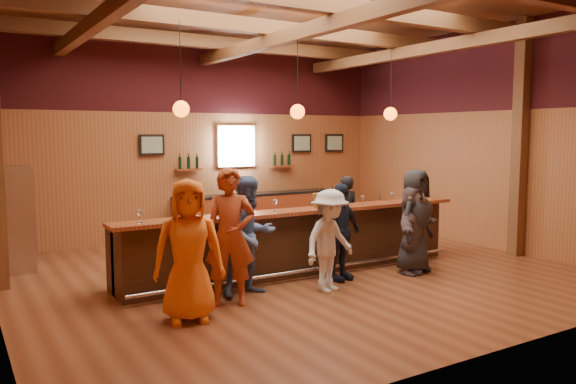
# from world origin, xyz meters

# --- Properties ---
(room) EXTENTS (9.04, 9.00, 4.52)m
(room) POSITION_xyz_m (0.00, 0.06, 3.21)
(room) COLOR brown
(room) RESTS_ON ground
(bar_counter) EXTENTS (6.30, 1.07, 1.11)m
(bar_counter) POSITION_xyz_m (0.02, 0.15, 0.52)
(bar_counter) COLOR black
(bar_counter) RESTS_ON ground
(back_bar_cabinet) EXTENTS (4.00, 0.52, 0.95)m
(back_bar_cabinet) POSITION_xyz_m (1.20, 3.72, 0.48)
(back_bar_cabinet) COLOR maroon
(back_bar_cabinet) RESTS_ON ground
(window) EXTENTS (0.95, 0.09, 0.95)m
(window) POSITION_xyz_m (0.80, 3.95, 2.05)
(window) COLOR silver
(window) RESTS_ON room
(framed_pictures) EXTENTS (5.35, 0.05, 0.45)m
(framed_pictures) POSITION_xyz_m (1.67, 3.94, 2.10)
(framed_pictures) COLOR black
(framed_pictures) RESTS_ON room
(wine_shelves) EXTENTS (3.00, 0.18, 0.30)m
(wine_shelves) POSITION_xyz_m (0.80, 3.88, 1.62)
(wine_shelves) COLOR maroon
(wine_shelves) RESTS_ON room
(pendant_lights) EXTENTS (4.24, 0.24, 1.37)m
(pendant_lights) POSITION_xyz_m (0.00, 0.00, 2.71)
(pendant_lights) COLOR black
(pendant_lights) RESTS_ON room
(stainless_fridge) EXTENTS (0.70, 0.70, 1.80)m
(stainless_fridge) POSITION_xyz_m (-4.10, 2.60, 0.90)
(stainless_fridge) COLOR silver
(stainless_fridge) RESTS_ON ground
(customer_orange) EXTENTS (1.00, 0.80, 1.79)m
(customer_orange) POSITION_xyz_m (-2.44, -1.33, 0.90)
(customer_orange) COLOR orange
(customer_orange) RESTS_ON ground
(customer_redvest) EXTENTS (0.82, 0.71, 1.89)m
(customer_redvest) POSITION_xyz_m (-1.70, -0.98, 0.95)
(customer_redvest) COLOR #9A3A1C
(customer_redvest) RESTS_ON ground
(customer_denim) EXTENTS (0.93, 0.77, 1.74)m
(customer_denim) POSITION_xyz_m (-1.26, -0.72, 0.87)
(customer_denim) COLOR #465D8C
(customer_denim) RESTS_ON ground
(customer_white) EXTENTS (1.11, 0.83, 1.53)m
(customer_white) POSITION_xyz_m (-0.16, -1.16, 0.76)
(customer_white) COLOR silver
(customer_white) RESTS_ON ground
(customer_navy) EXTENTS (0.98, 0.57, 1.56)m
(customer_navy) POSITION_xyz_m (0.33, -0.73, 0.78)
(customer_navy) COLOR black
(customer_navy) RESTS_ON ground
(customer_brown) EXTENTS (1.44, 1.03, 1.50)m
(customer_brown) POSITION_xyz_m (1.67, -0.99, 0.75)
(customer_brown) COLOR #5D4B4A
(customer_brown) RESTS_ON ground
(customer_dark) EXTENTS (0.99, 0.81, 1.75)m
(customer_dark) POSITION_xyz_m (1.74, -0.96, 0.88)
(customer_dark) COLOR black
(customer_dark) RESTS_ON ground
(bartender) EXTENTS (0.62, 0.47, 1.52)m
(bartender) POSITION_xyz_m (1.72, 0.95, 0.76)
(bartender) COLOR black
(bartender) RESTS_ON ground
(ice_bucket) EXTENTS (0.22, 0.22, 0.24)m
(ice_bucket) POSITION_xyz_m (0.33, -0.17, 1.23)
(ice_bucket) COLOR brown
(ice_bucket) RESTS_ON bar_counter
(bottle_a) EXTENTS (0.07, 0.07, 0.32)m
(bottle_a) POSITION_xyz_m (0.49, -0.02, 1.23)
(bottle_a) COLOR black
(bottle_a) RESTS_ON bar_counter
(bottle_b) EXTENTS (0.08, 0.08, 0.35)m
(bottle_b) POSITION_xyz_m (0.66, -0.08, 1.25)
(bottle_b) COLOR black
(bottle_b) RESTS_ON bar_counter
(glass_a) EXTENTS (0.08, 0.08, 0.19)m
(glass_a) POSITION_xyz_m (-2.70, -0.19, 1.25)
(glass_a) COLOR silver
(glass_a) RESTS_ON bar_counter
(glass_b) EXTENTS (0.08, 0.08, 0.19)m
(glass_b) POSITION_xyz_m (-1.89, -0.27, 1.24)
(glass_b) COLOR silver
(glass_b) RESTS_ON bar_counter
(glass_c) EXTENTS (0.08, 0.08, 0.19)m
(glass_c) POSITION_xyz_m (-1.31, -0.09, 1.24)
(glass_c) COLOR silver
(glass_c) RESTS_ON bar_counter
(glass_d) EXTENTS (0.08, 0.08, 0.19)m
(glass_d) POSITION_xyz_m (-1.06, -0.28, 1.24)
(glass_d) COLOR silver
(glass_d) RESTS_ON bar_counter
(glass_e) EXTENTS (0.09, 0.09, 0.20)m
(glass_e) POSITION_xyz_m (-0.50, -0.14, 1.25)
(glass_e) COLOR silver
(glass_e) RESTS_ON bar_counter
(glass_f) EXTENTS (0.09, 0.09, 0.19)m
(glass_f) POSITION_xyz_m (0.55, -0.22, 1.25)
(glass_f) COLOR silver
(glass_f) RESTS_ON bar_counter
(glass_g) EXTENTS (0.07, 0.07, 0.16)m
(glass_g) POSITION_xyz_m (1.24, -0.18, 1.23)
(glass_g) COLOR silver
(glass_g) RESTS_ON bar_counter
(glass_h) EXTENTS (0.08, 0.08, 0.18)m
(glass_h) POSITION_xyz_m (1.92, -0.18, 1.24)
(glass_h) COLOR silver
(glass_h) RESTS_ON bar_counter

